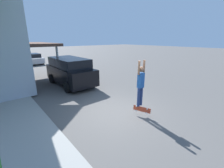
{
  "coord_description": "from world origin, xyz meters",
  "views": [
    {
      "loc": [
        -4.3,
        -4.65,
        3.31
      ],
      "look_at": [
        0.33,
        0.83,
        1.12
      ],
      "focal_mm": 24.0,
      "sensor_mm": 36.0,
      "label": 1
    }
  ],
  "objects_px": {
    "skateboard": "(142,109)",
    "car_down_street": "(33,59)",
    "suv_parked": "(70,71)",
    "skateboarder": "(141,83)"
  },
  "relations": [
    {
      "from": "suv_parked",
      "to": "car_down_street",
      "type": "xyz_separation_m",
      "value": [
        0.45,
        12.57,
        -0.38
      ]
    },
    {
      "from": "suv_parked",
      "to": "skateboard",
      "type": "height_order",
      "value": "suv_parked"
    },
    {
      "from": "suv_parked",
      "to": "skateboard",
      "type": "relative_size",
      "value": 6.2
    },
    {
      "from": "suv_parked",
      "to": "skateboarder",
      "type": "bearing_deg",
      "value": -86.87
    },
    {
      "from": "skateboard",
      "to": "car_down_street",
      "type": "bearing_deg",
      "value": 89.55
    },
    {
      "from": "car_down_street",
      "to": "skateboarder",
      "type": "distance_m",
      "value": 18.8
    },
    {
      "from": "suv_parked",
      "to": "skateboarder",
      "type": "distance_m",
      "value": 6.24
    },
    {
      "from": "car_down_street",
      "to": "skateboarder",
      "type": "xyz_separation_m",
      "value": [
        -0.11,
        -18.78,
        0.82
      ]
    },
    {
      "from": "suv_parked",
      "to": "skateboard",
      "type": "distance_m",
      "value": 6.43
    },
    {
      "from": "skateboard",
      "to": "skateboarder",
      "type": "bearing_deg",
      "value": 78.54
    }
  ]
}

